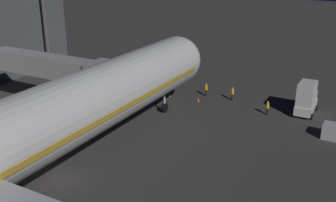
# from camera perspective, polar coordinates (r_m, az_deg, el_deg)

# --- Properties ---
(ground_plane) EXTENTS (320.00, 320.00, 0.00)m
(ground_plane) POSITION_cam_1_polar(r_m,az_deg,el_deg) (37.81, -15.01, -10.98)
(ground_plane) COLOR #383533
(jet_bridge) EXTENTS (19.17, 3.40, 7.58)m
(jet_bridge) POSITION_cam_1_polar(r_m,az_deg,el_deg) (50.36, -14.88, 4.50)
(jet_bridge) COLOR #9E9E99
(jet_bridge) RESTS_ON ground_plane
(apron_floodlight_mast) EXTENTS (2.90, 0.50, 20.46)m
(apron_floodlight_mast) POSITION_cam_1_polar(r_m,az_deg,el_deg) (68.75, -17.25, 13.22)
(apron_floodlight_mast) COLOR #59595E
(apron_floodlight_mast) RESTS_ON ground_plane
(ops_van) EXTENTS (2.36, 4.72, 4.24)m
(ops_van) POSITION_cam_1_polar(r_m,az_deg,el_deg) (53.07, 19.05, 0.37)
(ops_van) COLOR silver
(ops_van) RESTS_ON ground_plane
(baggage_container_far_row) EXTENTS (1.84, 1.76, 1.65)m
(baggage_container_far_row) POSITION_cam_1_polar(r_m,az_deg,el_deg) (47.56, 22.15, -3.99)
(baggage_container_far_row) COLOR #B7BABF
(baggage_container_far_row) RESTS_ON ground_plane
(ground_crew_near_nose_gear) EXTENTS (0.40, 0.40, 1.91)m
(ground_crew_near_nose_gear) POSITION_cam_1_polar(r_m,az_deg,el_deg) (55.81, 9.12, 1.11)
(ground_crew_near_nose_gear) COLOR black
(ground_crew_near_nose_gear) RESTS_ON ground_plane
(ground_crew_by_belt_loader) EXTENTS (0.40, 0.40, 1.88)m
(ground_crew_by_belt_loader) POSITION_cam_1_polar(r_m,az_deg,el_deg) (57.02, 5.42, 1.68)
(ground_crew_by_belt_loader) COLOR black
(ground_crew_by_belt_loader) RESTS_ON ground_plane
(ground_crew_marshaller_fwd) EXTENTS (0.40, 0.40, 1.81)m
(ground_crew_marshaller_fwd) POSITION_cam_1_polar(r_m,az_deg,el_deg) (51.76, 13.92, -0.87)
(ground_crew_marshaller_fwd) COLOR black
(ground_crew_marshaller_fwd) RESTS_ON ground_plane
(traffic_cone_nose_port) EXTENTS (0.36, 0.36, 0.55)m
(traffic_cone_nose_port) POSITION_cam_1_polar(r_m,az_deg,el_deg) (55.03, 4.29, 0.17)
(traffic_cone_nose_port) COLOR orange
(traffic_cone_nose_port) RESTS_ON ground_plane
(traffic_cone_nose_starboard) EXTENTS (0.36, 0.36, 0.55)m
(traffic_cone_nose_starboard) POSITION_cam_1_polar(r_m,az_deg,el_deg) (56.87, 0.26, 0.91)
(traffic_cone_nose_starboard) COLOR orange
(traffic_cone_nose_starboard) RESTS_ON ground_plane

